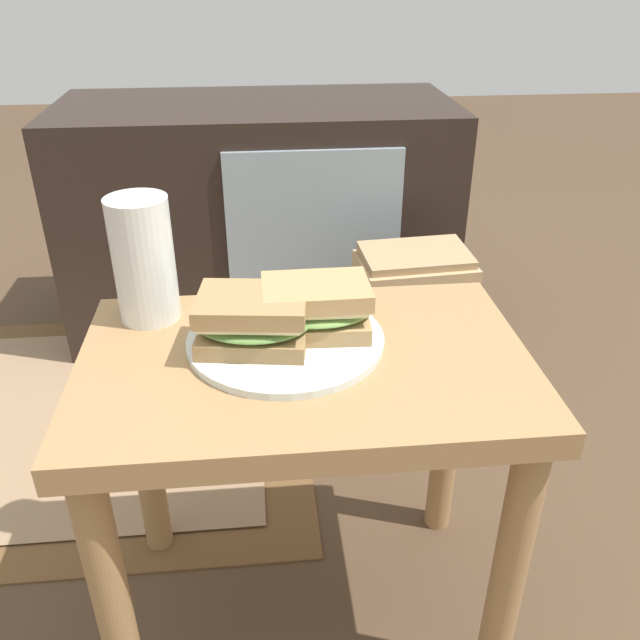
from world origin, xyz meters
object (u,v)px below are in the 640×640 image
Objects in this scene: plate at (286,340)px; sandwich_back at (316,307)px; beer_glass at (144,261)px; paper_bag at (410,331)px; sandwich_front at (253,320)px; tv_cabinet at (261,217)px.

plate is 0.06m from sandwich_back.
beer_glass is 0.46× the size of paper_bag.
beer_glass is at bearing 143.96° from sandwich_front.
plate is 1.69× the size of sandwich_back.
plate is 1.60× the size of sandwich_front.
sandwich_front reaches higher than paper_bag.
beer_glass reaches higher than paper_bag.
sandwich_back is 0.40× the size of paper_bag.
tv_cabinet is 6.43× the size of sandwich_back.
plate is 0.21m from beer_glass.
tv_cabinet is 5.68× the size of beer_glass.
tv_cabinet is at bearing 125.32° from paper_bag.
plate is at bearing -26.34° from beer_glass.
plate is 1.49× the size of beer_glass.
sandwich_front is (-0.02, -0.93, 0.21)m from tv_cabinet.
paper_bag is at bearing 59.19° from plate.
sandwich_front reaches higher than plate.
sandwich_back is (0.06, -0.90, 0.21)m from tv_cabinet.
tv_cabinet is 6.12× the size of sandwich_front.
sandwich_back is 0.88× the size of beer_glass.
sandwich_front is at bearing -162.84° from plate.
sandwich_front is 0.93× the size of beer_glass.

